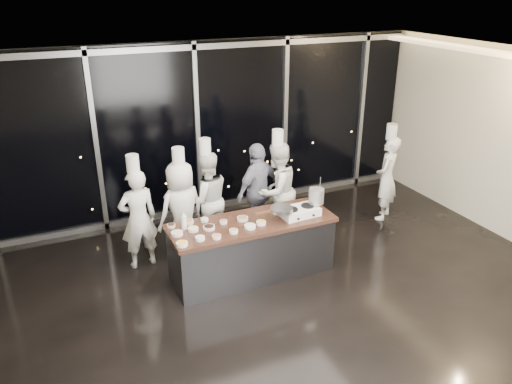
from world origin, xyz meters
TOP-DOWN VIEW (x-y plane):
  - ground at (0.00, 0.00)m, footprint 9.00×9.00m
  - room_shell at (0.18, 0.00)m, footprint 9.02×7.02m
  - window_wall at (0.00, 3.43)m, footprint 8.90×0.11m
  - demo_counter at (0.00, 0.90)m, footprint 2.46×0.86m
  - stove at (0.73, 0.79)m, footprint 0.60×0.40m
  - frying_pan at (0.41, 0.77)m, footprint 0.60×0.36m
  - stock_pot at (1.03, 0.82)m, footprint 0.24×0.24m
  - prep_bowls at (-0.64, 0.88)m, footprint 1.38×0.76m
  - squeeze_bottle at (-0.98, 1.06)m, footprint 0.08×0.08m
  - chef_far_left at (-1.47, 1.86)m, footprint 0.62×0.44m
  - chef_left at (-0.78, 1.87)m, footprint 0.90×0.71m
  - chef_center at (-0.29, 2.10)m, footprint 0.79×0.62m
  - guest at (0.61, 2.03)m, footprint 1.07×0.78m
  - chef_right at (0.90, 1.89)m, footprint 1.00×0.90m
  - chef_side at (3.06, 1.70)m, footprint 0.69×0.66m

SIDE VIEW (x-z plane):
  - ground at x=0.00m, z-range 0.00..0.00m
  - demo_counter at x=0.00m, z-range 0.00..0.90m
  - chef_side at x=3.06m, z-range -0.09..1.73m
  - chef_left at x=-0.78m, z-range -0.10..1.74m
  - chef_far_left at x=-1.47m, z-range -0.09..1.74m
  - chef_center at x=-0.29m, z-range -0.10..1.76m
  - guest at x=0.61m, z-range 0.00..1.69m
  - chef_right at x=0.90m, z-range -0.11..1.82m
  - prep_bowls at x=-0.64m, z-range 0.90..0.95m
  - stove at x=0.73m, z-range 0.89..1.03m
  - squeeze_bottle at x=-0.98m, z-range 0.89..1.17m
  - frying_pan at x=0.41m, z-range 1.04..1.10m
  - stock_pot at x=1.03m, z-range 1.04..1.27m
  - window_wall at x=0.00m, z-range 0.00..3.20m
  - room_shell at x=0.18m, z-range 0.64..3.85m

